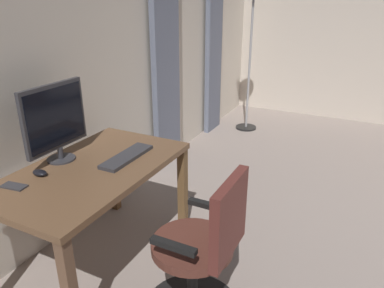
% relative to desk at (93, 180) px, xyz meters
% --- Properties ---
extents(back_room_partition, '(5.89, 0.10, 2.60)m').
position_rel_desk_xyz_m(back_room_partition, '(-1.19, -0.52, 0.67)').
color(back_room_partition, beige).
rests_on(back_room_partition, ground).
extents(curtain_left_panel, '(0.39, 0.06, 2.21)m').
position_rel_desk_xyz_m(curtain_left_panel, '(-2.83, -0.41, 0.48)').
color(curtain_left_panel, slate).
rests_on(curtain_left_panel, ground).
extents(curtain_right_panel, '(0.46, 0.06, 2.21)m').
position_rel_desk_xyz_m(curtain_right_panel, '(-1.63, -0.41, 0.48)').
color(curtain_right_panel, slate).
rests_on(curtain_right_panel, ground).
extents(desk, '(1.26, 0.74, 0.72)m').
position_rel_desk_xyz_m(desk, '(0.00, 0.00, 0.00)').
color(desk, brown).
rests_on(desk, ground).
extents(office_chair, '(0.56, 0.56, 0.93)m').
position_rel_desk_xyz_m(office_chair, '(0.14, 0.84, -0.20)').
color(office_chair, black).
rests_on(office_chair, ground).
extents(computer_monitor, '(0.48, 0.18, 0.50)m').
position_rel_desk_xyz_m(computer_monitor, '(0.00, -0.25, 0.37)').
color(computer_monitor, '#333338').
rests_on(computer_monitor, desk).
extents(computer_keyboard, '(0.43, 0.13, 0.02)m').
position_rel_desk_xyz_m(computer_keyboard, '(-0.21, 0.12, 0.11)').
color(computer_keyboard, '#333338').
rests_on(computer_keyboard, desk).
extents(computer_mouse, '(0.06, 0.10, 0.04)m').
position_rel_desk_xyz_m(computer_mouse, '(0.23, -0.19, 0.11)').
color(computer_mouse, black).
rests_on(computer_mouse, desk).
extents(cell_phone_face_up, '(0.09, 0.15, 0.01)m').
position_rel_desk_xyz_m(cell_phone_face_up, '(0.40, -0.21, 0.10)').
color(cell_phone_face_up, '#333338').
rests_on(cell_phone_face_up, desk).
extents(floor_lamp, '(0.28, 0.28, 1.92)m').
position_rel_desk_xyz_m(floor_lamp, '(-3.05, 0.01, 0.90)').
color(floor_lamp, black).
rests_on(floor_lamp, ground).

